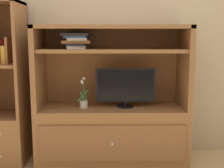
{
  "coord_description": "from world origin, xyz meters",
  "views": [
    {
      "loc": [
        -0.04,
        -2.62,
        1.34
      ],
      "look_at": [
        0.0,
        0.35,
        0.86
      ],
      "focal_mm": 47.12,
      "sensor_mm": 36.0,
      "label": 1
    }
  ],
  "objects_px": {
    "tv_monitor": "(126,87)",
    "magazine_stack": "(77,41)",
    "potted_plant": "(84,101)",
    "bookshelf_tall": "(7,110)",
    "upright_book_row": "(0,52)",
    "media_console": "(112,119)"
  },
  "relations": [
    {
      "from": "magazine_stack",
      "to": "upright_book_row",
      "type": "relative_size",
      "value": 1.3
    },
    {
      "from": "magazine_stack",
      "to": "bookshelf_tall",
      "type": "distance_m",
      "value": 1.04
    },
    {
      "from": "bookshelf_tall",
      "to": "upright_book_row",
      "type": "distance_m",
      "value": 0.61
    },
    {
      "from": "media_console",
      "to": "magazine_stack",
      "type": "distance_m",
      "value": 0.9
    },
    {
      "from": "media_console",
      "to": "bookshelf_tall",
      "type": "bearing_deg",
      "value": 179.72
    },
    {
      "from": "media_console",
      "to": "tv_monitor",
      "type": "relative_size",
      "value": 2.51
    },
    {
      "from": "magazine_stack",
      "to": "upright_book_row",
      "type": "height_order",
      "value": "magazine_stack"
    },
    {
      "from": "media_console",
      "to": "upright_book_row",
      "type": "distance_m",
      "value": 1.35
    },
    {
      "from": "media_console",
      "to": "upright_book_row",
      "type": "height_order",
      "value": "media_console"
    },
    {
      "from": "potted_plant",
      "to": "magazine_stack",
      "type": "distance_m",
      "value": 0.63
    },
    {
      "from": "media_console",
      "to": "tv_monitor",
      "type": "distance_m",
      "value": 0.38
    },
    {
      "from": "media_console",
      "to": "bookshelf_tall",
      "type": "distance_m",
      "value": 1.11
    },
    {
      "from": "tv_monitor",
      "to": "bookshelf_tall",
      "type": "height_order",
      "value": "bookshelf_tall"
    },
    {
      "from": "tv_monitor",
      "to": "magazine_stack",
      "type": "distance_m",
      "value": 0.69
    },
    {
      "from": "media_console",
      "to": "bookshelf_tall",
      "type": "relative_size",
      "value": 0.92
    },
    {
      "from": "upright_book_row",
      "to": "bookshelf_tall",
      "type": "bearing_deg",
      "value": 17.39
    },
    {
      "from": "potted_plant",
      "to": "bookshelf_tall",
      "type": "xyz_separation_m",
      "value": [
        -0.81,
        0.06,
        -0.11
      ]
    },
    {
      "from": "media_console",
      "to": "potted_plant",
      "type": "relative_size",
      "value": 4.88
    },
    {
      "from": "potted_plant",
      "to": "bookshelf_tall",
      "type": "bearing_deg",
      "value": 176.11
    },
    {
      "from": "magazine_stack",
      "to": "upright_book_row",
      "type": "distance_m",
      "value": 0.79
    },
    {
      "from": "potted_plant",
      "to": "upright_book_row",
      "type": "xyz_separation_m",
      "value": [
        -0.85,
        0.04,
        0.51
      ]
    },
    {
      "from": "tv_monitor",
      "to": "upright_book_row",
      "type": "xyz_separation_m",
      "value": [
        -1.29,
        0.01,
        0.36
      ]
    }
  ]
}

